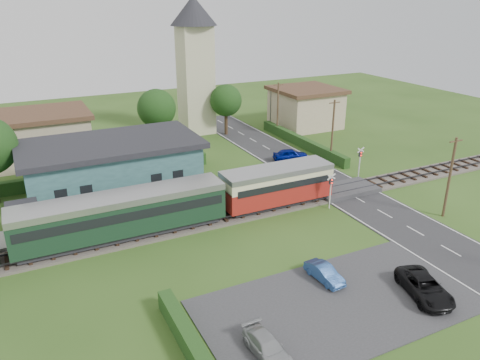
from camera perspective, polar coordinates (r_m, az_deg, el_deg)
name	(u,v)px	position (r m, az deg, el deg)	size (l,w,h in m)	color
ground	(264,221)	(39.40, 2.91, -4.99)	(120.00, 120.00, 0.00)	#2D4C19
railway_track	(253,210)	(40.93, 1.56, -3.72)	(76.00, 3.20, 0.49)	#4C443D
road	(358,199)	(44.69, 14.22, -2.27)	(6.00, 70.00, 0.05)	#28282B
car_park	(337,304)	(30.15, 11.76, -14.62)	(17.00, 9.00, 0.08)	#333335
crossing_deck	(345,190)	(46.01, 12.66, -1.15)	(6.20, 3.40, 0.45)	#333335
platform	(130,217)	(40.55, -13.26, -4.42)	(30.00, 3.00, 0.45)	gray
equipment_hut	(24,220)	(39.24, -24.86, -4.40)	(2.30, 2.30, 2.55)	beige
station_building	(112,168)	(44.87, -15.29, 1.39)	(16.00, 9.00, 5.30)	#335A5B
train	(78,222)	(36.27, -19.10, -4.89)	(43.20, 2.90, 3.40)	#232328
church_tower	(195,56)	(63.20, -5.53, 14.83)	(6.00, 6.00, 17.60)	beige
house_west	(41,136)	(57.66, -23.06, 4.98)	(10.80, 8.80, 5.50)	tan
house_east	(306,107)	(67.84, 8.01, 8.81)	(8.80, 8.80, 5.50)	tan
hedge_carpark	(191,345)	(26.07, -6.01, -19.36)	(0.80, 9.00, 1.20)	#193814
hedge_roadside	(302,142)	(58.84, 7.52, 4.63)	(0.80, 18.00, 1.20)	#193814
hedge_station	(105,173)	(49.74, -16.13, 0.79)	(22.00, 0.80, 1.30)	#193814
tree_b	(157,108)	(57.22, -10.13, 8.58)	(4.60, 4.60, 7.34)	#332316
tree_c	(226,101)	(62.52, -1.74, 9.66)	(4.20, 4.20, 6.78)	#332316
utility_pole_b	(450,177)	(42.41, 24.20, 0.37)	(1.40, 0.22, 7.00)	#473321
utility_pole_c	(333,130)	(53.33, 11.22, 6.00)	(1.40, 0.22, 7.00)	#473321
utility_pole_d	(278,108)	(62.96, 4.63, 8.73)	(1.40, 0.22, 7.00)	#473321
crossing_signal_near	(331,186)	(41.46, 11.01, -0.73)	(0.84, 0.28, 3.28)	silver
crossing_signal_far	(360,158)	(49.25, 14.43, 2.61)	(0.84, 0.28, 3.28)	silver
streetlamp_east	(271,104)	(68.18, 3.77, 9.25)	(0.30, 0.30, 5.15)	#3F3F47
car_on_road	(291,155)	(53.46, 6.18, 3.08)	(1.59, 3.95, 1.35)	#000D71
car_park_blue	(324,273)	(31.86, 10.25, -11.09)	(1.10, 3.15, 1.04)	#274C88
car_park_silver	(267,347)	(25.86, 3.31, -19.67)	(1.45, 3.57, 1.04)	#A4A6A8
car_park_dark	(425,287)	(32.00, 21.59, -12.04)	(2.09, 4.52, 1.26)	black
pedestrian_near	(202,193)	(41.64, -4.63, -1.54)	(0.62, 0.41, 1.70)	gray
pedestrian_far	(61,221)	(38.99, -21.00, -4.67)	(0.84, 0.65, 1.72)	gray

